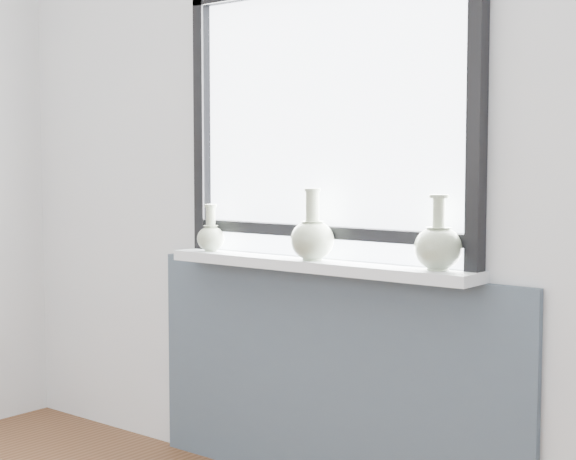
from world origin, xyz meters
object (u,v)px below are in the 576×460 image
Objects in this scene: windowsill at (315,265)px; vase_a at (211,236)px; vase_b at (312,237)px; vase_c at (438,245)px.

windowsill is 6.90× the size of vase_a.
vase_b reaches higher than vase_c.
vase_b is at bearing -176.91° from vase_c.
vase_a is at bearing -178.58° from vase_c.
vase_a is at bearing -177.41° from windowsill.
vase_c is (0.51, 0.03, -0.00)m from vase_b.
windowsill is at bearing 102.92° from vase_b.
vase_b reaches higher than windowsill.
vase_b is 1.05× the size of vase_c.
windowsill is 0.52m from vase_a.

